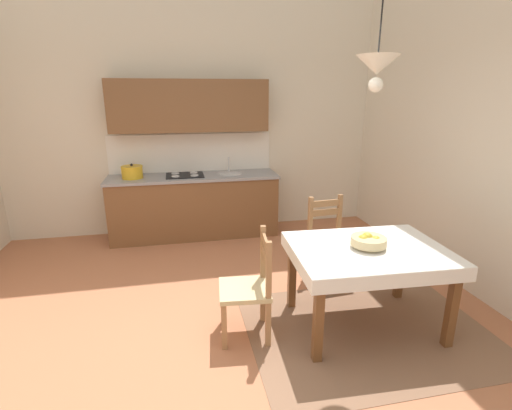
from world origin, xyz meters
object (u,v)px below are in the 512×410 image
dining_chair_kitchen_side (329,241)px  pendant_lamp (377,66)px  dining_chair_tv_side (249,288)px  fruit_bowl (368,241)px  kitchen_cabinetry (193,178)px  dining_table (368,261)px

dining_chair_kitchen_side → pendant_lamp: size_ratio=1.16×
dining_chair_tv_side → fruit_bowl: bearing=-4.0°
kitchen_cabinetry → dining_chair_kitchen_side: (1.39, -1.71, -0.41)m
kitchen_cabinetry → dining_chair_kitchen_side: kitchen_cabinetry is taller
dining_table → pendant_lamp: 1.59m
pendant_lamp → fruit_bowl: bearing=30.7°
dining_chair_kitchen_side → dining_chair_tv_side: (-1.07, -0.84, 0.00)m
kitchen_cabinetry → pendant_lamp: (1.26, -2.68, 1.36)m
dining_table → dining_chair_tv_side: dining_chair_tv_side is taller
dining_table → dining_chair_tv_side: (-1.03, 0.07, -0.18)m
fruit_bowl → dining_chair_tv_side: bearing=176.0°
dining_table → pendant_lamp: size_ratio=1.69×
fruit_bowl → dining_chair_kitchen_side: bearing=87.0°
dining_chair_kitchen_side → fruit_bowl: size_ratio=3.10×
kitchen_cabinetry → fruit_bowl: kitchen_cabinetry is taller
dining_table → fruit_bowl: size_ratio=4.53×
kitchen_cabinetry → dining_chair_tv_side: size_ratio=2.56×
kitchen_cabinetry → fruit_bowl: size_ratio=7.93×
dining_chair_tv_side → fruit_bowl: (1.02, -0.07, 0.37)m
dining_chair_tv_side → pendant_lamp: (0.94, -0.12, 1.77)m
kitchen_cabinetry → dining_table: size_ratio=1.75×
dining_chair_kitchen_side → pendant_lamp: 2.02m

